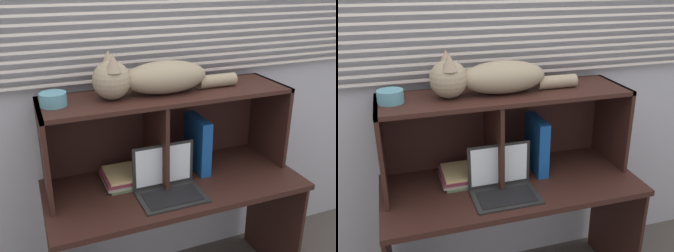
# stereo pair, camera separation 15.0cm
# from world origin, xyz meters

# --- Properties ---
(back_panel_with_blinds) EXTENTS (4.40, 0.08, 2.50)m
(back_panel_with_blinds) POSITION_xyz_m (0.00, 0.55, 1.26)
(back_panel_with_blinds) COLOR #A8ACB8
(back_panel_with_blinds) RESTS_ON ground
(desk) EXTENTS (1.33, 0.58, 0.74)m
(desk) POSITION_xyz_m (0.00, 0.22, 0.59)
(desk) COLOR black
(desk) RESTS_ON ground
(hutch_shelf_unit) EXTENTS (1.28, 0.36, 0.46)m
(hutch_shelf_unit) POSITION_xyz_m (-0.01, 0.35, 1.06)
(hutch_shelf_unit) COLOR black
(hutch_shelf_unit) RESTS_ON desk
(cat) EXTENTS (0.76, 0.20, 0.22)m
(cat) POSITION_xyz_m (-0.09, 0.32, 1.29)
(cat) COLOR gray
(cat) RESTS_ON hutch_shelf_unit
(laptop) EXTENTS (0.32, 0.23, 0.24)m
(laptop) POSITION_xyz_m (-0.07, 0.13, 0.79)
(laptop) COLOR black
(laptop) RESTS_ON desk
(binder_upright) EXTENTS (0.06, 0.23, 0.30)m
(binder_upright) POSITION_xyz_m (0.17, 0.32, 0.89)
(binder_upright) COLOR #134691
(binder_upright) RESTS_ON desk
(book_stack) EXTENTS (0.18, 0.22, 0.06)m
(book_stack) POSITION_xyz_m (-0.27, 0.32, 0.77)
(book_stack) COLOR #4E6144
(book_stack) RESTS_ON desk
(small_basket) EXTENTS (0.12, 0.12, 0.06)m
(small_basket) POSITION_xyz_m (-0.56, 0.32, 1.23)
(small_basket) COLOR teal
(small_basket) RESTS_ON hutch_shelf_unit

